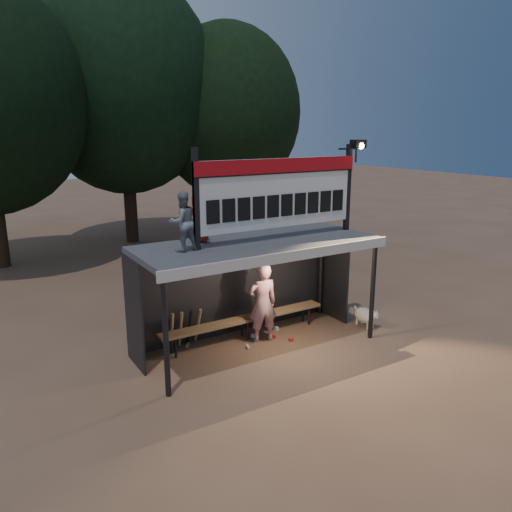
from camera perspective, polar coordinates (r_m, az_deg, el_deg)
The scene contains 12 objects.
ground at distance 10.89m, azimuth 0.21°, elevation -10.32°, with size 80.00×80.00×0.00m, color brown.
player at distance 10.86m, azimuth 0.77°, elevation -5.40°, with size 0.64×0.42×1.75m, color silver.
child_a at distance 9.33m, azimuth -8.40°, elevation 3.89°, with size 0.54×0.42×1.11m, color slate.
child_b at distance 10.03m, azimuth -6.58°, elevation 4.40°, with size 0.50×0.32×1.02m, color #B4231B.
dugout_shelter at distance 10.45m, azimuth -0.49°, elevation -0.61°, with size 5.10×2.08×2.32m.
scoreboard_assembly at distance 10.26m, azimuth 2.92°, elevation 7.50°, with size 4.10×0.27×1.99m.
bench at distance 11.15m, azimuth -1.29°, elevation -7.29°, with size 4.00×0.35×0.48m.
tree_mid at distance 20.91m, azimuth -14.96°, elevation 18.36°, with size 7.22×7.22×10.36m.
tree_right at distance 21.50m, azimuth -3.31°, elevation 16.07°, with size 6.08×6.08×8.72m.
dog at distance 12.08m, azimuth 12.49°, elevation -6.67°, with size 0.36×0.81×0.49m.
bats at distance 10.83m, azimuth -8.12°, elevation -8.13°, with size 0.68×0.35×0.84m.
litter at distance 11.37m, azimuth 1.00°, elevation -9.00°, with size 3.48×1.06×0.08m.
Camera 1 is at (-5.20, -8.41, 4.55)m, focal length 35.00 mm.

